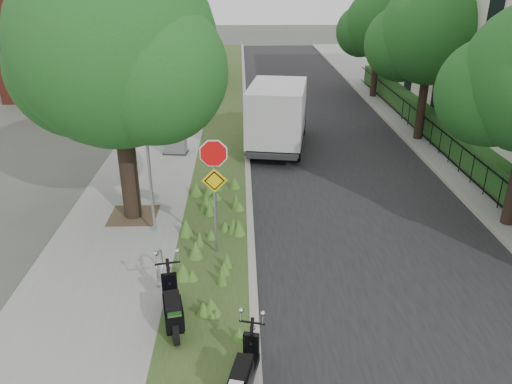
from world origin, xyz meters
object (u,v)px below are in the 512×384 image
at_px(scooter_far, 173,312).
at_px(sign_assembly, 214,174).
at_px(scooter_near, 244,376).
at_px(utility_cabinet, 175,138).
at_px(box_truck, 278,112).

bearing_deg(scooter_far, sign_assembly, 75.79).
bearing_deg(sign_assembly, scooter_near, -82.12).
bearing_deg(scooter_near, utility_cabinet, 101.84).
xyz_separation_m(scooter_near, scooter_far, (-1.42, 1.75, 0.05)).
relative_size(scooter_near, scooter_far, 0.88).
xyz_separation_m(sign_assembly, utility_cabinet, (-1.98, 7.80, -1.59)).
relative_size(sign_assembly, utility_cabinet, 2.52).
bearing_deg(box_truck, utility_cabinet, -168.73).
bearing_deg(box_truck, scooter_far, -104.26).
distance_m(sign_assembly, box_truck, 8.94).
bearing_deg(utility_cabinet, scooter_near, -78.16).
relative_size(scooter_far, utility_cabinet, 1.40).
xyz_separation_m(box_truck, utility_cabinet, (-4.17, -0.83, -0.80)).
xyz_separation_m(scooter_near, utility_cabinet, (-2.63, 12.56, 0.24)).
distance_m(sign_assembly, utility_cabinet, 8.20).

